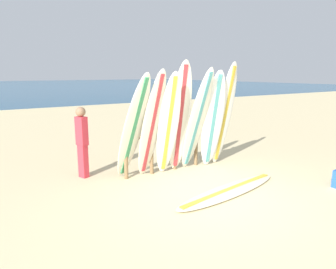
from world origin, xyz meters
name	(u,v)px	position (x,y,z in m)	size (l,w,h in m)	color
ground_plane	(212,200)	(0.00, 0.00, 0.00)	(120.00, 120.00, 0.00)	beige
surfboard_rack	(175,144)	(0.46, 1.94, 0.64)	(2.70, 0.09, 1.05)	olive
surfboard_leaning_far_left	(133,128)	(-0.78, 1.66, 1.17)	(0.70, 1.14, 2.35)	white
surfboard_leaning_left	(152,125)	(-0.36, 1.61, 1.21)	(0.57, 0.93, 2.41)	silver
surfboard_leaning_center_left	(168,125)	(0.03, 1.55, 1.18)	(0.60, 0.87, 2.36)	white
surfboard_leaning_center	(180,118)	(0.41, 1.65, 1.30)	(0.62, 0.74, 2.60)	white
surfboard_leaning_center_right	(197,121)	(0.81, 1.53, 1.23)	(0.61, 0.96, 2.45)	white
surfboard_leaning_right	(213,120)	(1.29, 1.52, 1.20)	(0.65, 0.74, 2.39)	white
surfboard_leaning_far_right	(224,115)	(1.68, 1.55, 1.29)	(0.56, 0.66, 2.59)	white
surfboard_lying_on_sand	(229,190)	(0.53, 0.10, 0.04)	(2.92, 0.99, 0.08)	beige
beachgoer_standing	(82,139)	(-1.59, 2.56, 0.88)	(0.24, 0.30, 1.59)	#D8333F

